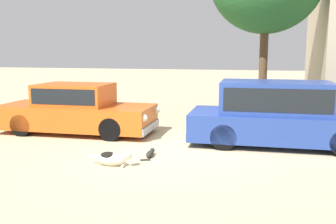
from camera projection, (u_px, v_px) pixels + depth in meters
name	position (u px, v px, depth m)	size (l,w,h in m)	color
ground_plane	(165.00, 150.00, 9.10)	(80.00, 80.00, 0.00)	tan
parked_sedan_nearest	(76.00, 109.00, 10.96)	(4.59, 1.77, 1.43)	#D15619
parked_sedan_second	(278.00, 112.00, 9.52)	(4.66, 1.93, 1.61)	navy
stray_dog_spotted	(112.00, 158.00, 7.84)	(1.03, 0.26, 0.37)	beige
stray_cat	(150.00, 154.00, 8.54)	(0.22, 0.66, 0.16)	#2D2B28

